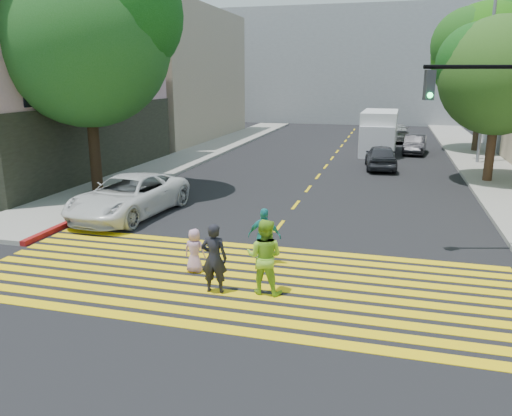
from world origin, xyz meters
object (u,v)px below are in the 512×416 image
at_px(tree_right_far, 487,50).
at_px(white_van, 379,133).
at_px(tree_right_near, 502,69).
at_px(pedestrian_man, 214,258).
at_px(dark_car_parked, 415,144).
at_px(pedestrian_woman, 264,257).
at_px(pedestrian_extra, 265,236).
at_px(tree_left, 87,32).
at_px(silver_car, 395,132).
at_px(white_sedan, 129,196).
at_px(dark_car_near, 381,157).
at_px(pedestrian_child, 195,251).

height_order(tree_right_far, white_van, tree_right_far).
xyz_separation_m(tree_right_near, pedestrian_man, (-8.32, -14.97, -4.36)).
distance_m(pedestrian_man, dark_car_parked, 24.46).
xyz_separation_m(pedestrian_woman, pedestrian_extra, (-0.46, 1.84, -0.13)).
distance_m(tree_left, white_van, 19.62).
relative_size(silver_car, white_van, 0.82).
bearing_deg(pedestrian_man, tree_right_near, -123.99).
xyz_separation_m(tree_right_near, white_sedan, (-13.54, -9.50, -4.46)).
bearing_deg(white_van, tree_right_near, -56.83).
height_order(pedestrian_man, white_van, white_van).
bearing_deg(white_sedan, pedestrian_woman, -33.58).
xyz_separation_m(dark_car_near, dark_car_parked, (1.98, 6.32, -0.06)).
bearing_deg(tree_right_near, pedestrian_child, -123.56).
xyz_separation_m(pedestrian_child, white_sedan, (-4.30, 4.41, 0.16)).
bearing_deg(pedestrian_extra, tree_left, -36.33).
relative_size(tree_right_near, white_sedan, 1.46).
distance_m(pedestrian_child, dark_car_near, 17.04).
bearing_deg(pedestrian_child, silver_car, -97.78).
bearing_deg(silver_car, tree_right_near, 100.41).
bearing_deg(tree_left, white_van, 53.95).
relative_size(tree_left, tree_right_far, 1.01).
bearing_deg(white_van, pedestrian_woman, -93.37).
bearing_deg(white_van, white_sedan, -113.22).
bearing_deg(tree_right_far, dark_car_parked, -157.11).
bearing_deg(dark_car_near, white_van, -91.82).
xyz_separation_m(tree_right_near, dark_car_near, (-5.04, 2.60, -4.52)).
relative_size(pedestrian_woman, silver_car, 0.37).
distance_m(pedestrian_woman, white_van, 23.35).
height_order(pedestrian_woman, pedestrian_child, pedestrian_woman).
bearing_deg(tree_right_far, tree_right_near, -95.13).
bearing_deg(tree_right_near, silver_car, 105.64).
bearing_deg(tree_right_far, pedestrian_child, -112.56).
bearing_deg(pedestrian_extra, tree_right_far, -111.55).
bearing_deg(pedestrian_child, tree_left, -43.03).
relative_size(pedestrian_extra, dark_car_parked, 0.42).
bearing_deg(pedestrian_man, tree_right_far, -114.85).
bearing_deg(white_van, tree_right_far, 19.07).
bearing_deg(pedestrian_woman, dark_car_parked, -97.03).
distance_m(tree_right_far, pedestrian_woman, 27.18).
distance_m(white_sedan, dark_car_parked, 21.20).
distance_m(pedestrian_extra, dark_car_parked, 22.27).
bearing_deg(white_sedan, tree_right_far, 60.00).
height_order(pedestrian_woman, dark_car_parked, pedestrian_woman).
xyz_separation_m(silver_car, dark_car_parked, (1.24, -6.40, -0.09)).
bearing_deg(tree_left, pedestrian_child, -44.84).
distance_m(tree_left, white_sedan, 7.13).
height_order(pedestrian_extra, dark_car_parked, pedestrian_extra).
distance_m(dark_car_parked, white_van, 2.43).
relative_size(pedestrian_child, dark_car_parked, 0.31).
distance_m(silver_car, dark_car_parked, 6.52).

